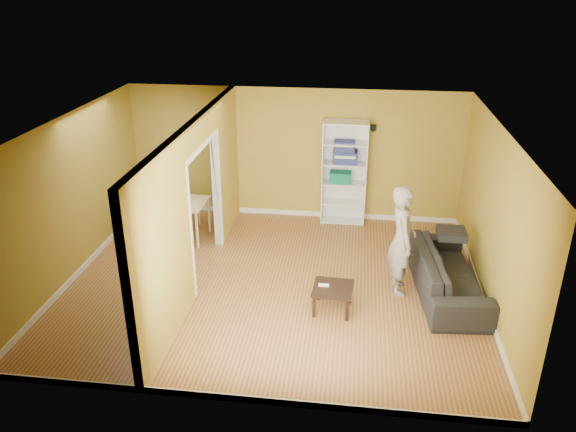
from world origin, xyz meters
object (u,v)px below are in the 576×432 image
Objects in this scene: bookshelf at (344,172)px; chair_far at (187,203)px; sofa at (448,267)px; dining_table at (174,205)px; person at (403,231)px; coffee_table at (333,291)px; chair_left at (139,208)px; chair_near at (165,227)px.

bookshelf is 2.16× the size of chair_far.
sofa is 4.96m from dining_table.
chair_far is (-3.96, 1.93, -0.55)m from person.
coffee_table is 0.61× the size of chair_far.
sofa is 1.13× the size of person.
chair_left is 1.06× the size of chair_near.
coffee_table is 0.59× the size of chair_near.
chair_left is at bearing -163.80° from bookshelf.
chair_left reaches higher than dining_table.
dining_table is 1.24× the size of chair_far.
chair_far reaches higher than dining_table.
sofa is 3.11m from bookshelf.
chair_left is (-5.50, 1.43, 0.08)m from sofa.
dining_table is 1.20× the size of chair_near.
chair_left is (-3.79, -1.10, -0.50)m from bookshelf.
bookshelf is at bearing 118.28° from chair_left.
chair_near reaches higher than dining_table.
chair_far is at bearing 72.13° from chair_near.
bookshelf is at bearing 15.81° from chair_near.
bookshelf is 1.74× the size of dining_table.
dining_table is at bearing -158.97° from bookshelf.
person is 1.74× the size of dining_table.
person reaches higher than chair_near.
chair_far is at bearing -167.88° from bookshelf.
chair_near reaches higher than sofa.
person is at bearing -19.06° from dining_table.
chair_near is at bearing -149.54° from bookshelf.
sofa is 2.37× the size of chair_near.
person is 4.28m from dining_table.
dining_table is (-3.06, -1.18, -0.36)m from bookshelf.
coffee_table is 0.56× the size of chair_left.
coffee_table is at bearing -34.45° from dining_table.
bookshelf is at bearing 89.62° from coffee_table.
chair_far is at bearing 62.93° from sofa.
chair_far is (-2.99, -0.64, -0.55)m from bookshelf.
sofa is 4.82m from chair_near.
chair_near is (-4.76, 0.74, 0.05)m from sofa.
chair_left reaches higher than chair_far.
person is 4.44m from chair_far.
sofa is 5.06m from chair_far.
coffee_table is 3.96m from chair_far.
dining_table reaches higher than coffee_table.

